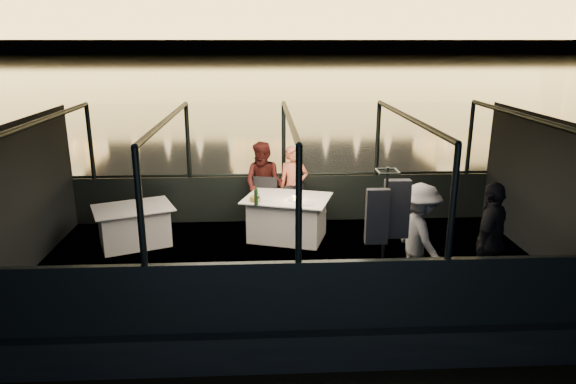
{
  "coord_description": "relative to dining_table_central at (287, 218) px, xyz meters",
  "views": [
    {
      "loc": [
        -0.41,
        -7.57,
        3.92
      ],
      "look_at": [
        0.0,
        0.4,
        1.55
      ],
      "focal_mm": 32.0,
      "sensor_mm": 36.0,
      "label": 1
    }
  ],
  "objects": [
    {
      "name": "river_water",
      "position": [
        -0.02,
        78.98,
        -0.89
      ],
      "size": [
        500.0,
        500.0,
        0.0
      ],
      "primitive_type": "plane",
      "color": "black",
      "rests_on": "ground"
    },
    {
      "name": "boat_hull",
      "position": [
        -0.02,
        -1.02,
        -0.89
      ],
      "size": [
        8.6,
        4.4,
        1.0
      ],
      "primitive_type": "cube",
      "color": "black",
      "rests_on": "river_water"
    },
    {
      "name": "boat_deck",
      "position": [
        -0.02,
        -1.02,
        -0.41
      ],
      "size": [
        8.0,
        4.0,
        0.04
      ],
      "primitive_type": "cube",
      "color": "black",
      "rests_on": "boat_hull"
    },
    {
      "name": "gunwale_port",
      "position": [
        -0.02,
        0.98,
        0.06
      ],
      "size": [
        8.0,
        0.08,
        0.9
      ],
      "primitive_type": "cube",
      "color": "black",
      "rests_on": "boat_deck"
    },
    {
      "name": "gunwale_starboard",
      "position": [
        -0.02,
        -3.02,
        0.06
      ],
      "size": [
        8.0,
        0.08,
        0.9
      ],
      "primitive_type": "cube",
      "color": "black",
      "rests_on": "boat_deck"
    },
    {
      "name": "cabin_glass_port",
      "position": [
        -0.02,
        0.98,
        1.21
      ],
      "size": [
        8.0,
        0.02,
        1.4
      ],
      "primitive_type": null,
      "color": "#99B2B2",
      "rests_on": "gunwale_port"
    },
    {
      "name": "cabin_glass_starboard",
      "position": [
        -0.02,
        -3.02,
        1.21
      ],
      "size": [
        8.0,
        0.02,
        1.4
      ],
      "primitive_type": null,
      "color": "#99B2B2",
      "rests_on": "gunwale_starboard"
    },
    {
      "name": "cabin_roof_glass",
      "position": [
        -0.02,
        -1.02,
        1.91
      ],
      "size": [
        8.0,
        4.0,
        0.02
      ],
      "primitive_type": null,
      "color": "#99B2B2",
      "rests_on": "boat_deck"
    },
    {
      "name": "end_wall_fore",
      "position": [
        -4.02,
        -1.02,
        0.76
      ],
      "size": [
        0.02,
        4.0,
        2.3
      ],
      "primitive_type": null,
      "color": "black",
      "rests_on": "boat_deck"
    },
    {
      "name": "end_wall_aft",
      "position": [
        3.98,
        -1.02,
        0.76
      ],
      "size": [
        0.02,
        4.0,
        2.3
      ],
      "primitive_type": null,
      "color": "black",
      "rests_on": "boat_deck"
    },
    {
      "name": "canopy_ribs",
      "position": [
        -0.02,
        -1.02,
        0.76
      ],
      "size": [
        8.0,
        4.0,
        2.3
      ],
      "primitive_type": null,
      "color": "black",
      "rests_on": "boat_deck"
    },
    {
      "name": "embankment",
      "position": [
        -0.02,
        208.98,
        0.11
      ],
      "size": [
        400.0,
        140.0,
        6.0
      ],
      "primitive_type": "cube",
      "color": "#423D33",
      "rests_on": "ground"
    },
    {
      "name": "dining_table_central",
      "position": [
        0.0,
        0.0,
        0.0
      ],
      "size": [
        1.7,
        1.44,
        0.77
      ],
      "primitive_type": "cube",
      "rotation": [
        0.0,
        0.0,
        -0.31
      ],
      "color": "silver",
      "rests_on": "boat_deck"
    },
    {
      "name": "dining_table_aft",
      "position": [
        -2.65,
        -0.15,
        0.0
      ],
      "size": [
        1.55,
        1.35,
        0.69
      ],
      "primitive_type": "cube",
      "rotation": [
        0.0,
        0.0,
        0.39
      ],
      "color": "silver",
      "rests_on": "boat_deck"
    },
    {
      "name": "chair_port_left",
      "position": [
        -0.38,
        0.45,
        0.06
      ],
      "size": [
        0.53,
        0.53,
        0.96
      ],
      "primitive_type": "cube",
      "rotation": [
        0.0,
        0.0,
        -0.21
      ],
      "color": "black",
      "rests_on": "boat_deck"
    },
    {
      "name": "chair_port_right",
      "position": [
        0.15,
        0.45,
        0.06
      ],
      "size": [
        0.48,
        0.48,
        0.8
      ],
      "primitive_type": "cube",
      "rotation": [
        0.0,
        0.0,
        0.33
      ],
      "color": "black",
      "rests_on": "boat_deck"
    },
    {
      "name": "coat_stand",
      "position": [
        1.15,
        -2.38,
        0.51
      ],
      "size": [
        0.58,
        0.49,
        1.88
      ],
      "primitive_type": null,
      "rotation": [
        0.0,
        0.0,
        0.15
      ],
      "color": "black",
      "rests_on": "boat_deck"
    },
    {
      "name": "person_woman_coral",
      "position": [
        0.16,
        0.72,
        0.36
      ],
      "size": [
        0.58,
        0.41,
        1.53
      ],
      "primitive_type": "imported",
      "rotation": [
        0.0,
        0.0,
        0.08
      ],
      "color": "#D36B4D",
      "rests_on": "boat_deck"
    },
    {
      "name": "person_man_maroon",
      "position": [
        -0.4,
        0.72,
        0.36
      ],
      "size": [
        0.95,
        0.86,
        1.62
      ],
      "primitive_type": "imported",
      "rotation": [
        0.0,
        0.0,
        -0.41
      ],
      "color": "#3F1411",
      "rests_on": "boat_deck"
    },
    {
      "name": "passenger_stripe",
      "position": [
        1.76,
        -1.97,
        0.47
      ],
      "size": [
        0.77,
        1.1,
        1.54
      ],
      "primitive_type": "imported",
      "rotation": [
        0.0,
        0.0,
        1.8
      ],
      "color": "silver",
      "rests_on": "boat_deck"
    },
    {
      "name": "passenger_dark",
      "position": [
        2.62,
        -2.31,
        0.47
      ],
      "size": [
        0.94,
        1.0,
        1.65
      ],
      "primitive_type": "imported",
      "rotation": [
        0.0,
        0.0,
        4.01
      ],
      "color": "black",
      "rests_on": "boat_deck"
    },
    {
      "name": "wine_bottle",
      "position": [
        -0.54,
        -0.39,
        0.53
      ],
      "size": [
        0.07,
        0.07,
        0.33
      ],
      "primitive_type": "cylinder",
      "rotation": [
        0.0,
        0.0,
        -0.03
      ],
      "color": "#143413",
      "rests_on": "dining_table_central"
    },
    {
      "name": "bread_basket",
      "position": [
        -0.56,
        -0.17,
        0.42
      ],
      "size": [
        0.22,
        0.22,
        0.07
      ],
      "primitive_type": "cylinder",
      "rotation": [
        0.0,
        0.0,
        -0.18
      ],
      "color": "olive",
      "rests_on": "dining_table_central"
    },
    {
      "name": "amber_candle",
      "position": [
        0.11,
        -0.17,
        0.42
      ],
      "size": [
        0.06,
        0.06,
        0.07
      ],
      "primitive_type": "cylinder",
      "rotation": [
        0.0,
        0.0,
        0.16
      ],
      "color": "gold",
      "rests_on": "dining_table_central"
    },
    {
      "name": "plate_near",
      "position": [
        0.31,
        -0.39,
        0.39
      ],
      "size": [
        0.27,
        0.27,
        0.01
      ],
      "primitive_type": "cylinder",
      "rotation": [
        0.0,
        0.0,
        -0.18
      ],
      "color": "silver",
      "rests_on": "dining_table_central"
    },
    {
      "name": "plate_far",
      "position": [
        -0.28,
        -0.1,
        0.39
      ],
      "size": [
        0.32,
        0.32,
        0.02
      ],
      "primitive_type": "cylinder",
      "rotation": [
        0.0,
        0.0,
        -0.36
      ],
      "color": "white",
      "rests_on": "dining_table_central"
    },
    {
      "name": "wine_glass_white",
      "position": [
        -0.5,
        -0.42,
        0.48
      ],
      "size": [
        0.08,
        0.08,
        0.2
      ],
      "primitive_type": null,
      "rotation": [
        0.0,
        0.0,
        -0.24
      ],
      "color": "silver",
      "rests_on": "dining_table_central"
    },
    {
      "name": "wine_glass_red",
      "position": [
        0.21,
        0.01,
        0.48
      ],
      "size": [
        0.09,
        0.09,
        0.21
      ],
      "primitive_type": null,
      "rotation": [
        0.0,
        0.0,
        -0.41
      ],
      "color": "white",
      "rests_on": "dining_table_central"
    }
  ]
}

